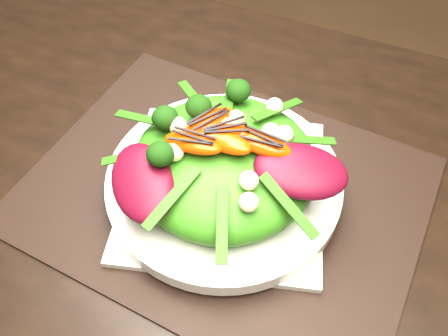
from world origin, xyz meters
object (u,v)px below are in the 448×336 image
at_px(placemat, 224,191).
at_px(orange_segment, 234,124).
at_px(salad_bowl, 224,181).
at_px(dining_table, 130,232).
at_px(lettuce_mound, 224,163).
at_px(plate_base, 224,188).

bearing_deg(placemat, orange_segment, 86.11).
distance_m(placemat, salad_bowl, 0.02).
distance_m(dining_table, salad_bowl, 0.13).
height_order(placemat, lettuce_mound, lettuce_mound).
bearing_deg(dining_table, lettuce_mound, 45.01).
bearing_deg(lettuce_mound, salad_bowl, 0.00).
xyz_separation_m(salad_bowl, orange_segment, (0.00, 0.02, 0.08)).
bearing_deg(plate_base, dining_table, -134.99).
relative_size(dining_table, plate_base, 6.88).
height_order(placemat, orange_segment, orange_segment).
bearing_deg(lettuce_mound, plate_base, 0.00).
relative_size(placemat, plate_base, 1.96).
bearing_deg(orange_segment, lettuce_mound, -93.89).
bearing_deg(orange_segment, salad_bowl, -93.89).
height_order(lettuce_mound, orange_segment, orange_segment).
xyz_separation_m(plate_base, lettuce_mound, (0.00, 0.00, 0.05)).
distance_m(lettuce_mound, orange_segment, 0.05).
bearing_deg(orange_segment, placemat, -93.89).
bearing_deg(lettuce_mound, dining_table, -134.99).
bearing_deg(salad_bowl, lettuce_mound, 0.00).
relative_size(salad_bowl, lettuce_mound, 1.32).
height_order(plate_base, lettuce_mound, lettuce_mound).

